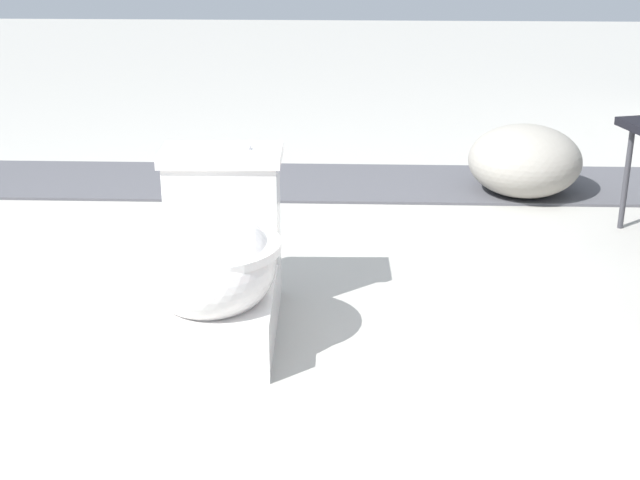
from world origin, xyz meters
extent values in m
plane|color=#A8A59E|center=(0.00, 0.00, 0.00)|extent=(14.00, 14.00, 0.00)
cube|color=#4C4C51|center=(-1.35, 0.50, 0.01)|extent=(0.56, 8.00, 0.01)
cube|color=white|center=(0.13, 0.12, 0.09)|extent=(0.61, 0.35, 0.17)
ellipsoid|color=white|center=(0.23, 0.12, 0.26)|extent=(0.45, 0.37, 0.28)
cylinder|color=white|center=(0.23, 0.12, 0.32)|extent=(0.40, 0.40, 0.03)
cube|color=white|center=(-0.08, 0.12, 0.32)|extent=(0.19, 0.34, 0.30)
cube|color=white|center=(-0.08, 0.12, 0.49)|extent=(0.21, 0.37, 0.04)
cylinder|color=silver|center=(-0.08, 0.20, 0.51)|extent=(0.02, 0.02, 0.01)
cylinder|color=#38383D|center=(-0.82, 1.56, 0.20)|extent=(0.02, 0.02, 0.40)
ellipsoid|color=gray|center=(-1.23, 1.25, 0.15)|extent=(0.51, 0.51, 0.31)
camera|label=1|loc=(2.49, 0.51, 1.22)|focal=50.00mm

